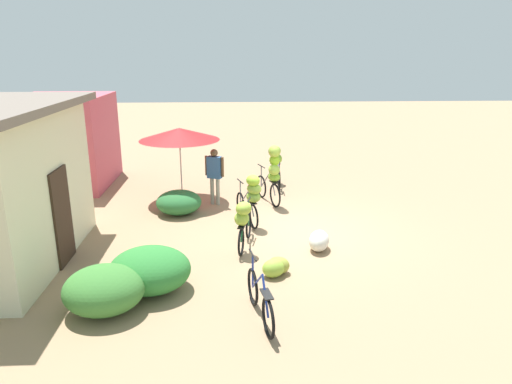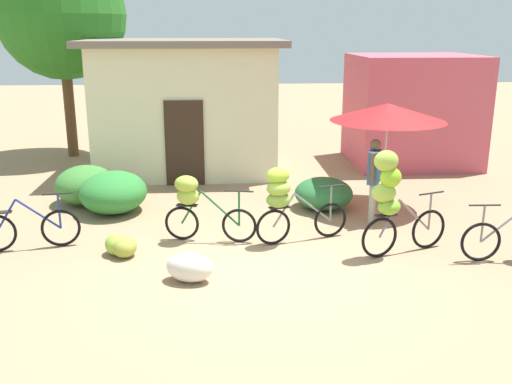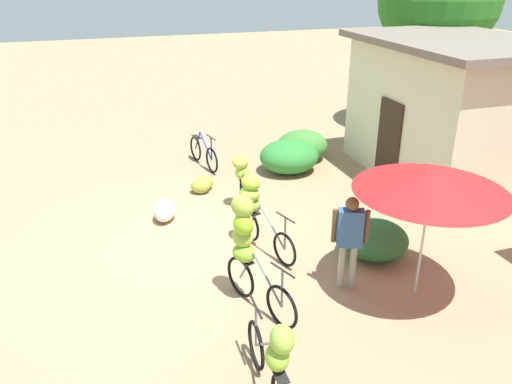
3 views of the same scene
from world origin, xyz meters
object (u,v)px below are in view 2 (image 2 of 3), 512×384
Objects in this scene: bicycle_by_shop at (392,196)px; produce_sack at (189,267)px; shop_pink at (412,110)px; market_umbrella at (388,112)px; person_vendor at (374,172)px; banana_pile_on_ground at (121,246)px; bicycle_near_pile at (195,201)px; tree_behind_building at (61,15)px; bicycle_center_loaded at (285,198)px; bicycle_leftmost at (29,229)px; building_low at (187,105)px.

bicycle_by_shop reaches higher than produce_sack.
shop_pink reaches higher than produce_sack.
person_vendor is at bearing -116.35° from market_umbrella.
shop_pink is at bearing 42.48° from banana_pile_on_ground.
banana_pile_on_ground is at bearing -137.52° from shop_pink.
bicycle_near_pile is 2.30× the size of produce_sack.
tree_behind_building is 9.66m from bicycle_center_loaded.
bicycle_leftmost is at bearing -145.18° from shop_pink.
tree_behind_building is at bearing 112.94° from produce_sack.
produce_sack is (-1.58, -1.44, -0.60)m from bicycle_center_loaded.
bicycle_center_loaded is (4.32, -0.03, 0.46)m from bicycle_leftmost.
building_low is 6.99× the size of produce_sack.
building_low is 5.52m from market_umbrella.
tree_behind_building is (-9.46, 1.52, 2.47)m from shop_pink.
bicycle_leftmost is 1.03× the size of bicycle_near_pile.
shop_pink reaches higher than bicycle_leftmost.
bicycle_near_pile is at bearing -134.95° from shop_pink.
bicycle_center_loaded is (1.90, -5.57, -0.86)m from building_low.
market_umbrella is (4.18, -3.59, 0.29)m from building_low.
market_umbrella reaches higher than bicycle_center_loaded.
tree_behind_building is at bearing 117.85° from bicycle_near_pile.
bicycle_by_shop is 2.65× the size of banana_pile_on_ground.
bicycle_near_pile is at bearing 88.41° from produce_sack.
building_low is at bearing 119.53° from bicycle_by_shop.
bicycle_center_loaded is at bearing -54.33° from tree_behind_building.
bicycle_near_pile is at bearing 171.24° from bicycle_center_loaded.
bicycle_leftmost is at bearing -175.82° from bicycle_near_pile.
bicycle_leftmost is at bearing 173.36° from bicycle_by_shop.
market_umbrella is at bearing -40.68° from building_low.
building_low is 7.20m from bicycle_by_shop.
bicycle_by_shop is at bearing -15.82° from bicycle_near_pile.
tree_behind_building is 3.22× the size of bicycle_by_shop.
shop_pink is 9.38m from produce_sack.
produce_sack is at bearing -127.85° from shop_pink.
bicycle_center_loaded is at bearing -8.76° from bicycle_near_pile.
bicycle_center_loaded is 0.94× the size of bicycle_by_shop.
building_low is at bearing 139.32° from market_umbrella.
bicycle_leftmost is 1.65m from banana_pile_on_ground.
bicycle_leftmost is 2.82m from bicycle_near_pile.
produce_sack is (1.16, -1.06, 0.05)m from banana_pile_on_ground.
bicycle_by_shop reaches higher than bicycle_center_loaded.
building_low reaches higher than bicycle_center_loaded.
banana_pile_on_ground is at bearing -152.98° from bicycle_near_pile.
tree_behind_building is 3.55× the size of bicycle_near_pile.
building_low reaches higher than produce_sack.
tree_behind_building is at bearing 97.81° from bicycle_leftmost.
tree_behind_building is 3.45× the size of bicycle_leftmost.
market_umbrella is at bearing -115.22° from shop_pink.
tree_behind_building reaches higher than bicycle_leftmost.
bicycle_center_loaded reaches higher than produce_sack.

